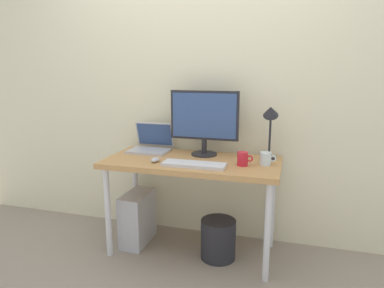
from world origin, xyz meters
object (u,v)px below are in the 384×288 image
object	(u,v)px
desk	(192,169)
keyboard	(194,165)
desk_lamp	(270,119)
laptop	(151,144)
wastebasket	(218,239)
monitor	(204,119)
computer_tower	(138,218)
mouse	(155,160)
coffee_mug	(243,159)
glass_cup	(266,159)

from	to	relation	value
desk	keyboard	distance (m)	0.19
desk_lamp	laptop	bearing A→B (deg)	178.85
laptop	wastebasket	world-z (taller)	laptop
desk	laptop	world-z (taller)	laptop
wastebasket	monitor	bearing A→B (deg)	128.05
computer_tower	wastebasket	world-z (taller)	computer_tower
monitor	keyboard	xyz separation A→B (m)	(0.01, -0.33, -0.27)
mouse	desk	bearing A→B (deg)	29.34
coffee_mug	glass_cup	world-z (taller)	coffee_mug
monitor	keyboard	bearing A→B (deg)	-87.85
monitor	coffee_mug	distance (m)	0.46
laptop	computer_tower	xyz separation A→B (m)	(-0.06, -0.18, -0.58)
glass_cup	mouse	bearing A→B (deg)	-169.35
keyboard	mouse	world-z (taller)	mouse
laptop	coffee_mug	xyz separation A→B (m)	(0.79, -0.24, -0.01)
monitor	desk_lamp	xyz separation A→B (m)	(0.49, 0.00, 0.02)
desk	wastebasket	distance (m)	0.56
laptop	desk	bearing A→B (deg)	-25.08
coffee_mug	glass_cup	xyz separation A→B (m)	(0.15, 0.06, -0.00)
monitor	wastebasket	size ratio (longest dim) A/B	1.77
monitor	computer_tower	size ratio (longest dim) A/B	1.27
laptop	computer_tower	world-z (taller)	laptop
glass_cup	computer_tower	distance (m)	1.15
keyboard	coffee_mug	bearing A→B (deg)	18.85
computer_tower	wastebasket	bearing A→B (deg)	-4.73
desk_lamp	wastebasket	xyz separation A→B (m)	(-0.33, -0.22, -0.88)
monitor	coffee_mug	size ratio (longest dim) A/B	4.84
mouse	coffee_mug	xyz separation A→B (m)	(0.62, 0.08, 0.03)
keyboard	mouse	xyz separation A→B (m)	(-0.30, 0.03, 0.01)
coffee_mug	mouse	bearing A→B (deg)	-172.44
laptop	wastebasket	distance (m)	0.92
wastebasket	glass_cup	bearing A→B (deg)	10.27
desk	wastebasket	world-z (taller)	desk
desk	monitor	xyz separation A→B (m)	(0.05, 0.17, 0.36)
desk_lamp	computer_tower	bearing A→B (deg)	-170.99
monitor	desk_lamp	distance (m)	0.49
laptop	desk_lamp	xyz separation A→B (m)	(0.95, -0.02, 0.24)
monitor	glass_cup	xyz separation A→B (m)	(0.49, -0.16, -0.24)
keyboard	glass_cup	size ratio (longest dim) A/B	3.90
coffee_mug	wastebasket	xyz separation A→B (m)	(-0.17, 0.01, -0.63)
desk	keyboard	bearing A→B (deg)	-69.22
glass_cup	wastebasket	distance (m)	0.71
monitor	wastebasket	bearing A→B (deg)	-51.95
desk_lamp	mouse	size ratio (longest dim) A/B	4.74
mouse	computer_tower	distance (m)	0.60
desk	coffee_mug	world-z (taller)	coffee_mug
wastebasket	desk	bearing A→B (deg)	167.99
laptop	mouse	world-z (taller)	laptop
laptop	wastebasket	bearing A→B (deg)	-20.73
desk_lamp	computer_tower	xyz separation A→B (m)	(-1.01, -0.16, -0.82)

